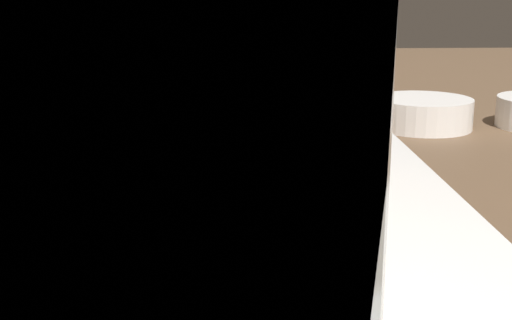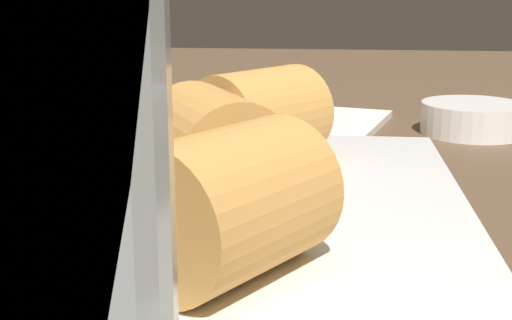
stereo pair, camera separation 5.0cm
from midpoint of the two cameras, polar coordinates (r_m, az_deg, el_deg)
name	(u,v)px [view 2 (the right image)]	position (r cm, az deg, el deg)	size (l,w,h in cm)	color
table_surface	(291,231)	(39.52, 6.46, -5.75)	(180.00, 140.00, 2.00)	brown
serving_plate	(256,218)	(36.05, 3.98, -4.75)	(32.76, 21.45, 1.50)	white
roll_front_left	(210,146)	(35.59, 0.26, 1.09)	(9.09, 8.48, 5.74)	#D19347
roll_front_right	(236,201)	(26.93, 3.71, -3.40)	(9.19, 8.74, 5.74)	#D19347
roll_back_left	(266,116)	(43.42, 4.08, 3.52)	(9.23, 8.93, 5.74)	#D19347
dipping_bowl_near	(473,117)	(61.74, 19.22, 3.23)	(8.38, 8.38, 2.56)	white
spoon	(14,184)	(44.36, -15.78, -1.91)	(14.52, 8.29, 1.13)	silver
napkin	(315,123)	(62.01, 7.05, 2.96)	(15.41, 14.05, 0.60)	silver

